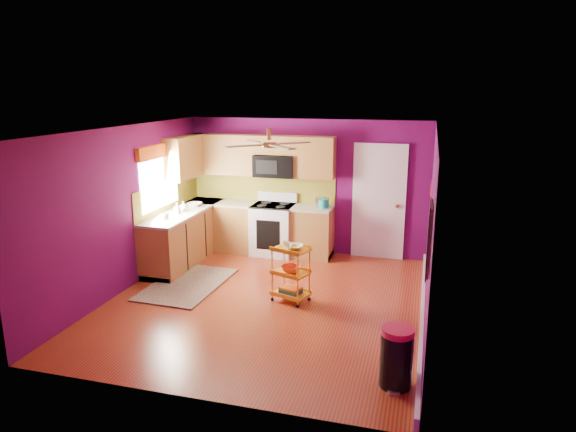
% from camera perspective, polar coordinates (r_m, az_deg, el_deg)
% --- Properties ---
extents(ground, '(5.00, 5.00, 0.00)m').
position_cam_1_polar(ground, '(7.64, -2.44, -9.45)').
color(ground, maroon).
rests_on(ground, ground).
extents(room_envelope, '(4.54, 5.04, 2.52)m').
position_cam_1_polar(room_envelope, '(7.14, -2.37, 2.62)').
color(room_envelope, '#590A4D').
rests_on(room_envelope, ground).
extents(lower_cabinets, '(2.81, 2.31, 0.94)m').
position_cam_1_polar(lower_cabinets, '(9.55, -6.83, -1.91)').
color(lower_cabinets, brown).
rests_on(lower_cabinets, ground).
extents(electric_range, '(0.76, 0.66, 1.13)m').
position_cam_1_polar(electric_range, '(9.59, -1.63, -1.42)').
color(electric_range, white).
rests_on(electric_range, ground).
extents(upper_cabinetry, '(2.80, 2.30, 1.26)m').
position_cam_1_polar(upper_cabinetry, '(9.55, -5.69, 6.51)').
color(upper_cabinetry, brown).
rests_on(upper_cabinetry, ground).
extents(left_window, '(0.08, 1.35, 1.08)m').
position_cam_1_polar(left_window, '(8.97, -14.12, 5.25)').
color(left_window, white).
rests_on(left_window, ground).
extents(panel_door, '(0.95, 0.11, 2.15)m').
position_cam_1_polar(panel_door, '(9.39, 10.05, 1.42)').
color(panel_door, white).
rests_on(panel_door, ground).
extents(right_wall_art, '(0.04, 2.74, 1.04)m').
position_cam_1_polar(right_wall_art, '(6.53, 15.44, -0.70)').
color(right_wall_art, black).
rests_on(right_wall_art, ground).
extents(ceiling_fan, '(1.01, 1.01, 0.26)m').
position_cam_1_polar(ceiling_fan, '(7.24, -2.14, 8.05)').
color(ceiling_fan, '#BF8C3F').
rests_on(ceiling_fan, ground).
extents(shag_rug, '(1.10, 1.73, 0.02)m').
position_cam_1_polar(shag_rug, '(8.38, -11.14, -7.44)').
color(shag_rug, black).
rests_on(shag_rug, ground).
extents(rolling_cart, '(0.59, 0.51, 0.90)m').
position_cam_1_polar(rolling_cart, '(7.48, 0.35, -6.14)').
color(rolling_cart, yellow).
rests_on(rolling_cart, ground).
extents(trash_can, '(0.42, 0.42, 0.66)m').
position_cam_1_polar(trash_can, '(5.65, 11.95, -15.10)').
color(trash_can, black).
rests_on(trash_can, ground).
extents(teal_kettle, '(0.18, 0.18, 0.21)m').
position_cam_1_polar(teal_kettle, '(9.25, 4.01, 1.41)').
color(teal_kettle, '#128A79').
rests_on(teal_kettle, lower_cabinets).
extents(toaster, '(0.22, 0.15, 0.18)m').
position_cam_1_polar(toaster, '(9.30, 3.81, 1.52)').
color(toaster, beige).
rests_on(toaster, lower_cabinets).
extents(soap_bottle_a, '(0.09, 0.09, 0.19)m').
position_cam_1_polar(soap_bottle_a, '(9.01, -12.22, 0.84)').
color(soap_bottle_a, '#EA3F72').
rests_on(soap_bottle_a, lower_cabinets).
extents(soap_bottle_b, '(0.13, 0.13, 0.17)m').
position_cam_1_polar(soap_bottle_b, '(9.18, -11.53, 1.07)').
color(soap_bottle_b, white).
rests_on(soap_bottle_b, lower_cabinets).
extents(counter_dish, '(0.25, 0.25, 0.06)m').
position_cam_1_polar(counter_dish, '(9.55, -10.32, 1.29)').
color(counter_dish, white).
rests_on(counter_dish, lower_cabinets).
extents(counter_cup, '(0.12, 0.12, 0.10)m').
position_cam_1_polar(counter_cup, '(8.71, -13.46, 0.00)').
color(counter_cup, white).
rests_on(counter_cup, lower_cabinets).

